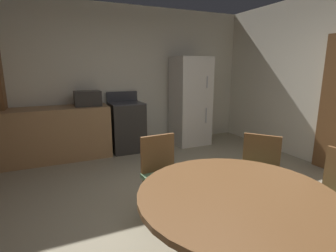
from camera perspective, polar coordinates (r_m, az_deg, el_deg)
The scene contains 10 objects.
ground_plane at distance 2.88m, azimuth 7.55°, elevation -20.18°, with size 14.00×14.00×0.00m, color gray.
wall_back at distance 5.26m, azimuth -9.91°, elevation 10.31°, with size 5.46×0.12×2.70m, color silver.
kitchen_counter at distance 4.82m, azimuth -24.81°, elevation -1.74°, with size 2.02×0.60×0.90m, color #9E754C.
oven_range at distance 4.98m, azimuth -9.04°, elevation -0.07°, with size 0.60×0.60×1.10m.
refrigerator at distance 5.35m, azimuth 4.87°, elevation 5.43°, with size 0.68×0.68×1.76m.
microwave at distance 4.75m, azimuth -17.22°, elevation 5.80°, with size 0.44×0.32×0.26m, color #2D2B28.
dining_table at distance 1.89m, azimuth 14.58°, elevation -18.00°, with size 1.31×1.31×0.76m.
chair_northeast at distance 2.90m, azimuth 19.25°, elevation -9.42°, with size 0.56×0.56×0.87m.
chair_east at distance 2.70m, azimuth 32.88°, elevation -12.54°, with size 0.41×0.41×0.87m.
chair_north at distance 2.74m, azimuth -1.18°, elevation -10.03°, with size 0.43×0.43×0.87m.
Camera 1 is at (-1.30, -2.04, 1.56)m, focal length 27.80 mm.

